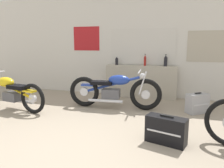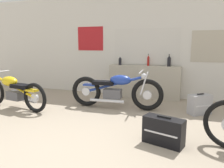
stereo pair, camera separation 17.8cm
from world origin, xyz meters
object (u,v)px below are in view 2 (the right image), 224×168
(motorcycle_blue, at_px, (116,90))
(hard_case_silver, at_px, (200,104))
(motorcycle_yellow, at_px, (13,91))
(hard_case_black, at_px, (163,131))
(bottle_center, at_px, (169,61))
(bottle_left_center, at_px, (148,61))
(bottle_leftmost, at_px, (120,61))

(motorcycle_blue, distance_m, hard_case_silver, 1.80)
(motorcycle_yellow, relative_size, hard_case_silver, 3.93)
(hard_case_black, xyz_separation_m, hard_case_silver, (0.54, 1.67, 0.01))
(bottle_center, xyz_separation_m, hard_case_silver, (0.75, -1.06, -0.80))
(bottle_left_center, xyz_separation_m, bottle_center, (0.53, 0.01, -0.00))
(bottle_left_center, xyz_separation_m, motorcycle_blue, (-0.50, -1.23, -0.59))
(motorcycle_yellow, height_order, hard_case_silver, motorcycle_yellow)
(motorcycle_blue, bearing_deg, bottle_center, 50.16)
(bottle_leftmost, height_order, hard_case_black, bottle_leftmost)
(motorcycle_yellow, distance_m, motorcycle_blue, 2.29)
(motorcycle_blue, bearing_deg, hard_case_silver, 5.61)
(bottle_center, height_order, motorcycle_blue, bottle_center)
(bottle_leftmost, bearing_deg, hard_case_black, -60.89)
(motorcycle_yellow, bearing_deg, motorcycle_blue, 19.40)
(bottle_left_center, bearing_deg, motorcycle_blue, -112.03)
(bottle_left_center, xyz_separation_m, hard_case_black, (0.73, -2.73, -0.81))
(bottle_left_center, height_order, hard_case_silver, bottle_left_center)
(bottle_leftmost, relative_size, motorcycle_yellow, 0.12)
(bottle_leftmost, relative_size, hard_case_black, 0.40)
(bottle_leftmost, distance_m, bottle_center, 1.31)
(bottle_center, bearing_deg, hard_case_silver, -54.87)
(bottle_leftmost, xyz_separation_m, hard_case_silver, (2.06, -1.04, -0.77))
(motorcycle_yellow, xyz_separation_m, hard_case_black, (3.40, -0.74, -0.20))
(motorcycle_blue, bearing_deg, motorcycle_yellow, -160.60)
(bottle_leftmost, distance_m, motorcycle_blue, 1.37)
(bottle_left_center, height_order, bottle_center, bottle_left_center)
(bottle_leftmost, bearing_deg, hard_case_silver, -26.84)
(hard_case_silver, bearing_deg, motorcycle_blue, -174.39)
(bottle_left_center, bearing_deg, bottle_leftmost, -179.07)
(bottle_left_center, relative_size, motorcycle_yellow, 0.16)
(motorcycle_blue, xyz_separation_m, hard_case_black, (1.23, -1.50, -0.22))
(hard_case_black, bearing_deg, hard_case_silver, 71.96)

